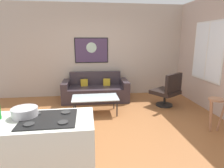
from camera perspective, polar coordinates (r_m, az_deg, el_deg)
ground at (r=3.99m, az=-0.88°, el=-13.25°), size 6.40×6.40×0.04m
back_wall at (r=5.99m, az=-3.69°, el=9.89°), size 6.40×0.05×2.80m
couch at (r=5.62m, az=-4.91°, el=-2.04°), size 1.91×0.89×0.80m
coffee_table at (r=4.58m, az=-5.08°, el=-4.30°), size 1.09×0.61×0.41m
armchair at (r=5.22m, az=16.39°, el=-1.91°), size 0.85×0.85×0.91m
bar_stool at (r=4.20m, az=28.61°, el=-6.05°), size 0.33×0.32×0.66m
kitchen_counter at (r=2.53m, az=-24.13°, el=-19.35°), size 1.54×0.65×0.93m
mixing_bowl at (r=2.40m, az=-24.71°, el=-7.77°), size 0.29×0.29×0.11m
wall_painting at (r=5.93m, az=-6.18°, el=10.02°), size 1.02×0.03×0.76m
window at (r=5.36m, az=26.73°, el=8.71°), size 0.03×1.19×1.47m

